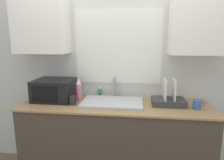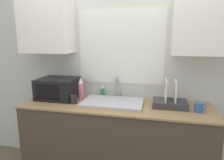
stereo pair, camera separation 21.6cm
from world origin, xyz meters
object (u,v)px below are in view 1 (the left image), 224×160
Objects in this scene: microwave at (54,90)px; dish_rack at (169,100)px; spray_bottle at (79,90)px; faucet at (115,86)px; mug_near_sink at (73,100)px; soap_bottle at (100,92)px.

microwave is 1.33m from dish_rack.
spray_bottle is (0.29, 0.03, 0.00)m from microwave.
faucet is 1.00× the size of spray_bottle.
mug_near_sink is (-0.44, -0.32, -0.10)m from faucet.
soap_bottle reaches higher than mug_near_sink.
dish_rack is (0.62, -0.19, -0.10)m from faucet.
dish_rack is at bearing -3.33° from spray_bottle.
faucet is 0.55m from mug_near_sink.
faucet is at bearing 35.94° from mug_near_sink.
soap_bottle is at bearing 168.91° from faucet.
faucet is 2.02× the size of soap_bottle.
faucet is 0.22m from soap_bottle.
spray_bottle is at bearing -142.42° from soap_bottle.
microwave reaches higher than mug_near_sink.
mug_near_sink is (-0.02, -0.18, -0.08)m from spray_bottle.
microwave is 0.29m from spray_bottle.
soap_bottle is at bearing 55.97° from mug_near_sink.
dish_rack is at bearing -15.84° from soap_bottle.
faucet is 2.43× the size of mug_near_sink.
faucet is at bearing 162.69° from dish_rack.
dish_rack is at bearing -17.31° from faucet.
mug_near_sink is at bearing -173.30° from dish_rack.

